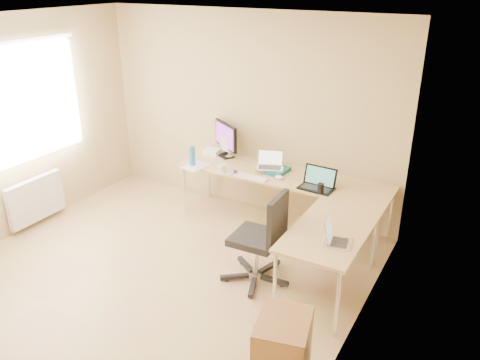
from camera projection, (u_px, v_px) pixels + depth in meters
The scene contains 24 objects.
floor at pixel (142, 285), 5.05m from camera, with size 4.50×4.50×0.00m, color tan.
ceiling at pixel (117, 25), 4.02m from camera, with size 4.50×4.50×0.00m, color white.
wall_back at pixel (247, 113), 6.33m from camera, with size 4.50×4.50×0.00m, color tan.
wall_right at pixel (349, 222), 3.58m from camera, with size 4.50×4.50×0.00m, color tan.
desk_main at pixel (282, 201), 6.05m from camera, with size 2.65×0.70×0.73m, color tan.
desk_return at pixel (328, 261), 4.81m from camera, with size 0.70×1.30×0.73m, color tan.
monitor at pixel (226, 140), 6.40m from camera, with size 0.54×0.17×0.47m, color black.
book_stack at pixel (278, 171), 5.96m from camera, with size 0.22×0.30×0.05m, color #135C5D.
laptop_center at pixel (270, 160), 5.92m from camera, with size 0.33×0.25×0.21m, color silver.
laptop_black at pixel (317, 179), 5.47m from camera, with size 0.39×0.29×0.25m, color black.
keyboard at pixel (249, 177), 5.81m from camera, with size 0.47×0.13×0.02m, color white.
mouse at pixel (279, 177), 5.78m from camera, with size 0.11×0.07×0.04m, color white.
mug at pixel (222, 168), 5.96m from camera, with size 0.11×0.11×0.10m, color white.
cd_stack at pixel (233, 173), 5.91m from camera, with size 0.14×0.14×0.03m, color silver.
water_bottle at pixel (192, 156), 6.13m from camera, with size 0.07×0.07×0.26m, color #276AA5.
papers at pixel (196, 166), 6.16m from camera, with size 0.24×0.34×0.01m, color white.
white_box at pixel (212, 152), 6.53m from camera, with size 0.21×0.15×0.08m, color white.
desk_fan at pixel (229, 147), 6.41m from camera, with size 0.22×0.22×0.28m, color silver.
black_cup at pixel (321, 189), 5.38m from camera, with size 0.07×0.07×0.12m, color black.
laptop_return at pixel (339, 234), 4.37m from camera, with size 0.23×0.29×0.19m, color silver.
office_chair at pixel (256, 237), 4.97m from camera, with size 0.61×0.61×1.02m, color black.
cabinet at pixel (282, 355), 3.64m from camera, with size 0.38×0.47×0.65m, color brown.
radiator at pixel (36, 199), 6.15m from camera, with size 0.09×0.80×0.55m, color white.
window at pixel (18, 106), 5.68m from camera, with size 0.10×1.80×1.40m, color white.
Camera 1 is at (2.96, -3.16, 3.01)m, focal length 36.34 mm.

